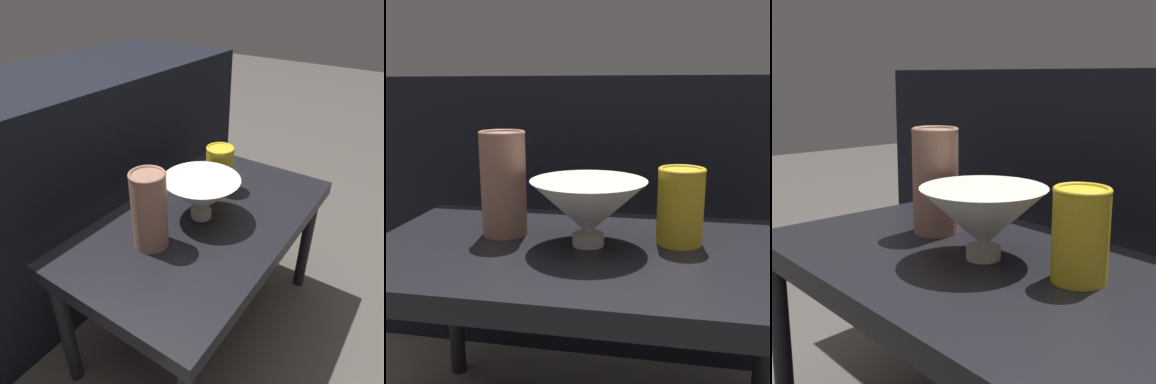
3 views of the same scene
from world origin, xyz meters
The scene contains 4 objects.
table centered at (0.00, 0.00, 0.37)m, with size 0.77×0.45×0.41m.
bowl centered at (0.00, 0.01, 0.48)m, with size 0.20×0.20×0.12m.
vase_textured_left centered at (-0.16, 0.04, 0.51)m, with size 0.08×0.08×0.19m.
vase_colorful_right centered at (0.16, 0.05, 0.48)m, with size 0.08×0.08×0.14m.
Camera 3 is at (0.58, -0.54, 0.70)m, focal length 50.00 mm.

